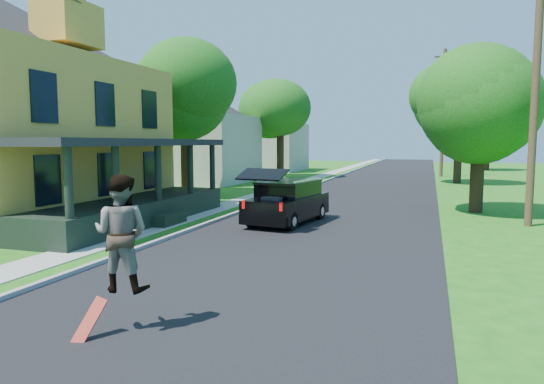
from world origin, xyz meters
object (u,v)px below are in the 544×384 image
(black_suv, at_px, (288,202))
(skateboarder, at_px, (121,233))
(utility_pole_near, at_px, (536,84))
(tree_right_near, at_px, (480,93))

(black_suv, height_order, skateboarder, skateboarder)
(skateboarder, relative_size, utility_pole_near, 0.19)
(utility_pole_near, bearing_deg, tree_right_near, 120.85)
(skateboarder, distance_m, tree_right_near, 17.62)
(skateboarder, bearing_deg, black_suv, -96.74)
(black_suv, bearing_deg, tree_right_near, 45.63)
(black_suv, distance_m, utility_pole_near, 9.63)
(black_suv, relative_size, utility_pole_near, 0.49)
(tree_right_near, bearing_deg, black_suv, -142.34)
(black_suv, height_order, tree_right_near, tree_right_near)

